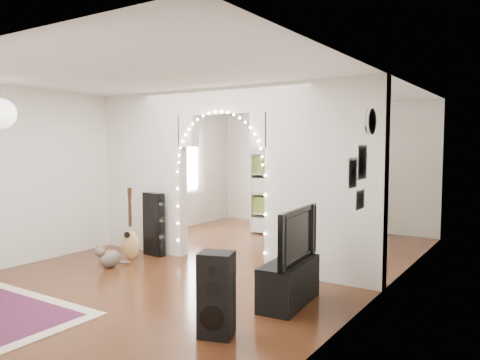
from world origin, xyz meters
The scene contains 23 objects.
floor centered at (0.00, 0.00, 0.00)m, with size 7.50×7.50×0.00m, color black.
ceiling centered at (0.00, 0.00, 2.70)m, with size 5.00×7.50×0.02m, color white.
wall_back centered at (0.00, 3.75, 1.35)m, with size 5.00×0.02×2.70m, color silver.
wall_left centered at (-2.50, 0.00, 1.35)m, with size 0.02×7.50×2.70m, color silver.
wall_right centered at (2.50, 0.00, 1.35)m, with size 0.02×7.50×2.70m, color silver.
divider_wall centered at (0.00, 0.00, 1.42)m, with size 5.00×0.20×2.70m.
fairy_lights centered at (0.00, -0.13, 1.55)m, with size 1.64×0.04×1.60m, color #FFEABF, non-canonical shape.
window centered at (-2.47, 1.80, 1.50)m, with size 0.04×1.20×1.40m, color white.
wall_clock centered at (2.48, -0.60, 2.10)m, with size 0.31×0.31×0.03m, color white.
picture_frames centered at (2.48, -1.00, 1.50)m, with size 0.02×0.50×0.70m, color white, non-canonical shape.
paper_lantern centered at (-1.90, -2.40, 2.25)m, with size 0.40×0.40×0.40m, color white.
ceiling_fan centered at (0.00, 2.00, 2.40)m, with size 1.10×1.10×0.30m, color #C48541, non-canonical shape.
guitar_case centered at (-1.23, -0.25, 0.52)m, with size 0.40×0.13×1.04m, color black.
acoustic_guitar centered at (-1.35, -0.67, 0.43)m, with size 0.41×0.28×0.98m.
tabby_cat centered at (-1.25, -1.20, 0.15)m, with size 0.33×0.55×0.37m.
floor_speaker centered at (1.57, -2.34, 0.41)m, with size 0.39×0.36×0.82m.
media_console centered at (1.73, -1.14, 0.25)m, with size 0.40×1.00×0.50m, color black.
tv centered at (1.73, -1.14, 0.81)m, with size 1.07×0.14×0.62m, color black.
bookcase centered at (-0.10, 2.43, 0.83)m, with size 1.62×0.41×1.66m, color #C1B38C.
dining_table centered at (0.15, 3.50, 0.68)m, with size 1.31×0.98×0.76m.
flower_vase centered at (0.15, 3.50, 0.85)m, with size 0.18×0.18×0.19m, color white.
dining_chair_left centered at (0.42, 3.02, 0.22)m, with size 0.48×0.49×0.45m, color #4F4127.
dining_chair_right centered at (1.17, 1.74, 0.23)m, with size 0.48×0.50×0.45m, color #4F4127.
Camera 1 is at (4.15, -5.86, 1.84)m, focal length 35.00 mm.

